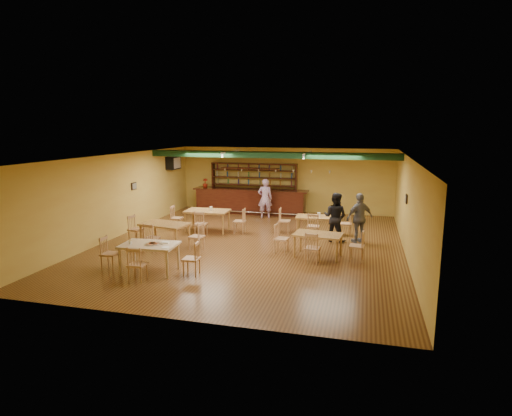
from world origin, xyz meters
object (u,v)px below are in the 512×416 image
(patron_bar, at_px, (265,198))
(dining_table_b, at_px, (314,225))
(dining_table_c, at_px, (165,235))
(dining_table_d, at_px, (318,245))
(near_table, at_px, (150,258))
(dining_table_a, at_px, (208,221))
(patron_right_a, at_px, (335,217))
(bar_counter, at_px, (250,201))

(patron_bar, bearing_deg, dining_table_b, 121.12)
(dining_table_b, relative_size, dining_table_c, 0.88)
(dining_table_d, xyz_separation_m, near_table, (-4.31, -2.60, 0.04))
(patron_bar, bearing_deg, near_table, 65.01)
(dining_table_a, relative_size, dining_table_b, 1.20)
(dining_table_d, xyz_separation_m, patron_right_a, (0.37, 1.98, 0.50))
(patron_bar, distance_m, patron_right_a, 4.57)
(near_table, xyz_separation_m, patron_bar, (1.41, 7.78, 0.47))
(dining_table_d, height_order, patron_bar, patron_bar)
(dining_table_d, bearing_deg, patron_bar, 125.80)
(patron_bar, height_order, patron_right_a, patron_bar)
(dining_table_c, relative_size, near_table, 1.04)
(bar_counter, xyz_separation_m, near_table, (-0.52, -8.60, -0.16))
(bar_counter, relative_size, dining_table_d, 3.67)
(dining_table_a, height_order, patron_bar, patron_bar)
(dining_table_d, relative_size, near_table, 0.97)
(dining_table_c, bearing_deg, patron_right_a, 30.12)
(bar_counter, bearing_deg, patron_right_a, -44.04)
(dining_table_a, relative_size, near_table, 1.09)
(bar_counter, xyz_separation_m, dining_table_a, (-0.67, -3.78, -0.16))
(dining_table_d, relative_size, patron_bar, 0.84)
(near_table, bearing_deg, dining_table_d, 27.70)
(bar_counter, xyz_separation_m, dining_table_b, (3.36, -3.22, -0.22))
(dining_table_a, relative_size, patron_right_a, 0.95)
(dining_table_c, bearing_deg, patron_bar, 76.75)
(dining_table_c, distance_m, dining_table_d, 5.09)
(dining_table_c, bearing_deg, dining_table_d, 10.40)
(dining_table_b, xyz_separation_m, patron_bar, (-2.47, 2.40, 0.53))
(dining_table_d, bearing_deg, dining_table_c, -172.43)
(patron_right_a, bearing_deg, patron_bar, -25.87)
(patron_right_a, bearing_deg, bar_counter, -25.52)
(patron_bar, bearing_deg, dining_table_c, 52.67)
(dining_table_b, distance_m, patron_right_a, 1.24)
(dining_table_d, bearing_deg, patron_right_a, 86.00)
(bar_counter, relative_size, near_table, 3.56)
(dining_table_b, bearing_deg, bar_counter, 133.74)
(dining_table_b, relative_size, near_table, 0.91)
(bar_counter, distance_m, dining_table_a, 3.84)
(dining_table_d, bearing_deg, bar_counter, 128.85)
(bar_counter, relative_size, patron_bar, 3.07)
(dining_table_d, relative_size, patron_right_a, 0.84)
(near_table, xyz_separation_m, patron_right_a, (4.68, 4.58, 0.46))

